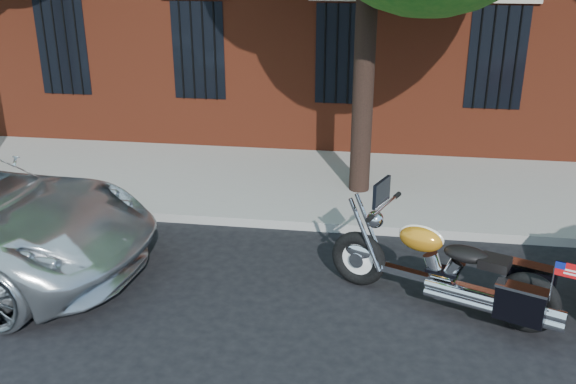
# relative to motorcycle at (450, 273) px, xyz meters

# --- Properties ---
(ground) EXTENTS (120.00, 120.00, 0.00)m
(ground) POSITION_rel_motorcycle_xyz_m (-1.78, 0.77, -0.53)
(ground) COLOR black
(ground) RESTS_ON ground
(curb) EXTENTS (40.00, 0.16, 0.15)m
(curb) POSITION_rel_motorcycle_xyz_m (-1.78, 2.15, -0.45)
(curb) COLOR gray
(curb) RESTS_ON ground
(sidewalk) EXTENTS (40.00, 3.60, 0.15)m
(sidewalk) POSITION_rel_motorcycle_xyz_m (-1.78, 4.03, -0.45)
(sidewalk) COLOR gray
(sidewalk) RESTS_ON ground
(motorcycle) EXTENTS (2.79, 1.65, 1.55)m
(motorcycle) POSITION_rel_motorcycle_xyz_m (0.00, 0.00, 0.00)
(motorcycle) COLOR black
(motorcycle) RESTS_ON ground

